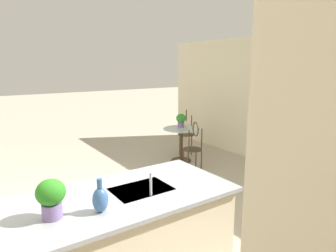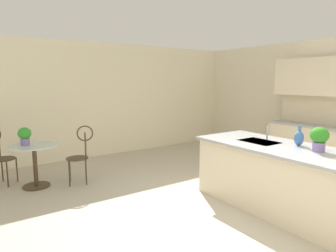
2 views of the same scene
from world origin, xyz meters
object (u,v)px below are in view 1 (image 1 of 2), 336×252
at_px(chair_near_window, 193,145).
at_px(chair_by_island, 186,129).
at_px(bistro_table, 181,141).
at_px(potted_plant_on_table, 181,119).
at_px(potted_plant_counter_near, 51,196).
at_px(vase_on_counter, 100,199).

relative_size(chair_near_window, chair_by_island, 1.00).
height_order(bistro_table, chair_near_window, chair_near_window).
xyz_separation_m(bistro_table, chair_near_window, (0.24, 0.71, 0.13)).
height_order(bistro_table, chair_by_island, chair_by_island).
relative_size(bistro_table, potted_plant_on_table, 2.65).
bearing_deg(potted_plant_counter_near, chair_near_window, -146.49).
height_order(chair_by_island, potted_plant_counter_near, potted_plant_counter_near).
height_order(chair_by_island, potted_plant_on_table, same).
height_order(bistro_table, potted_plant_counter_near, potted_plant_counter_near).
height_order(bistro_table, potted_plant_on_table, potted_plant_on_table).
bearing_deg(chair_by_island, bistro_table, 43.47).
bearing_deg(chair_near_window, chair_by_island, -121.95).
xyz_separation_m(chair_near_window, vase_on_counter, (2.78, 2.19, 0.46)).
height_order(chair_near_window, potted_plant_counter_near, potted_plant_counter_near).
relative_size(bistro_table, chair_by_island, 0.77).
xyz_separation_m(chair_near_window, potted_plant_counter_near, (3.13, 2.07, 0.53)).
distance_m(chair_by_island, potted_plant_counter_near, 5.08).
distance_m(bistro_table, potted_plant_counter_near, 4.42).
relative_size(chair_near_window, potted_plant_on_table, 3.45).
bearing_deg(vase_on_counter, potted_plant_on_table, -135.69).
distance_m(bistro_table, vase_on_counter, 4.23).
relative_size(chair_by_island, potted_plant_on_table, 3.45).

